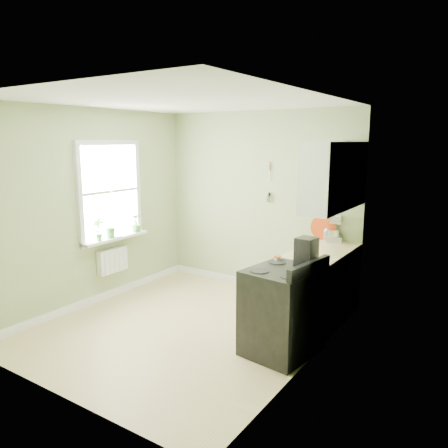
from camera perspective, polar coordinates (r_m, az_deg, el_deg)
The scene contains 21 objects.
floor at distance 5.57m, azimuth -5.00°, elevation -13.27°, with size 3.20×3.60×0.02m, color tan.
ceiling at distance 5.11m, azimuth -5.51°, elevation 15.82°, with size 3.20×3.60×0.02m, color white.
wall_back at distance 6.66m, azimuth 4.50°, elevation 2.93°, with size 3.20×0.02×2.70m, color #9FB178.
wall_left at distance 6.29m, azimuth -16.81°, elevation 2.03°, with size 0.02×3.60×2.70m, color #9FB178.
wall_right at distance 4.37m, azimuth 11.54°, elevation -1.43°, with size 0.02×3.60×2.70m, color #9FB178.
base_cabinets at distance 5.62m, azimuth 12.08°, elevation -8.38°, with size 0.60×1.60×0.87m, color white.
countertop at distance 5.49m, azimuth 12.17°, elevation -3.88°, with size 0.64×1.60×0.04m, color beige.
upper_cabinets at distance 5.38m, azimuth 14.31°, elevation 6.12°, with size 0.35×1.40×0.80m, color white.
window at distance 6.44m, azimuth -14.71°, elevation 4.13°, with size 0.06×1.14×1.44m.
window_sill at distance 6.49m, azimuth -13.99°, elevation -1.79°, with size 0.18×1.14×0.04m, color white.
radiator at distance 6.56m, azimuth -14.36°, elevation -4.65°, with size 0.12×0.50×0.35m, color white.
wall_utensils at distance 6.51m, azimuth 5.95°, elevation 4.63°, with size 0.02×0.14×0.58m.
stove at distance 4.79m, azimuth 7.61°, elevation -11.15°, with size 0.76×0.84×1.06m.
stand_mixer at distance 6.14m, azimuth 14.37°, elevation -0.59°, with size 0.27×0.36×0.40m.
kettle at distance 6.18m, azimuth 13.20°, elevation -1.29°, with size 0.17×0.10×0.17m.
coffee_maker at distance 4.77m, azimuth 10.66°, elevation -3.83°, with size 0.21×0.23×0.34m.
red_tray at distance 6.18m, azimuth 12.84°, elevation -0.42°, with size 0.35×0.35×0.02m, color #BE3A11.
jar at distance 4.93m, azimuth 6.98°, elevation -4.62°, with size 0.08×0.08×0.09m.
plant_a at distance 6.24m, azimuth -16.11°, elevation -0.69°, with size 0.17×0.12×0.32m, color #3A7D2D.
plant_b at distance 6.39m, azimuth -14.54°, elevation -0.30°, with size 0.18×0.15×0.33m, color #3A7D2D.
plant_c at distance 6.73m, azimuth -11.44°, elevation 0.13°, with size 0.15×0.15×0.27m, color #3A7D2D.
Camera 1 is at (3.18, -3.97, 2.26)m, focal length 35.00 mm.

